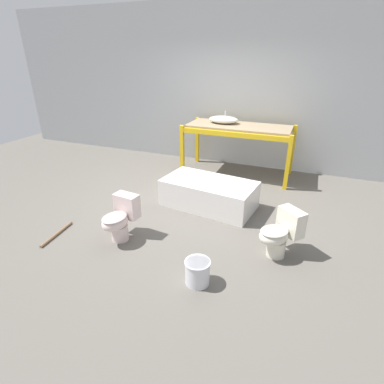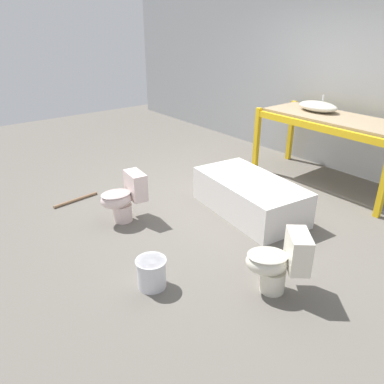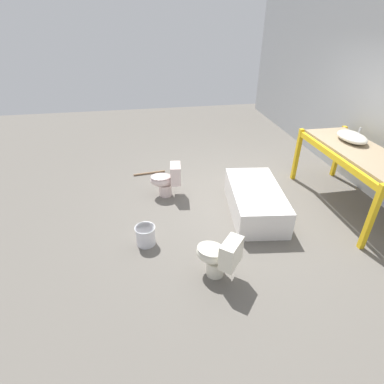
# 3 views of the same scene
# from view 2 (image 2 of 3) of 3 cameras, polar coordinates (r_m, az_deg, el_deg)

# --- Properties ---
(ground_plane) EXTENTS (12.00, 12.00, 0.00)m
(ground_plane) POSITION_cam_2_polar(r_m,az_deg,el_deg) (5.02, 5.85, -1.20)
(ground_plane) COLOR #666059
(warehouse_wall_rear) EXTENTS (10.80, 0.08, 3.20)m
(warehouse_wall_rear) POSITION_cam_2_polar(r_m,az_deg,el_deg) (6.25, 21.63, 17.73)
(warehouse_wall_rear) COLOR #9EA0A3
(warehouse_wall_rear) RESTS_ON ground_plane
(shelving_rack) EXTENTS (2.09, 0.91, 0.99)m
(shelving_rack) POSITION_cam_2_polar(r_m,az_deg,el_deg) (5.61, 20.75, 9.45)
(shelving_rack) COLOR yellow
(shelving_rack) RESTS_ON ground_plane
(sink_basin) EXTENTS (0.59, 0.37, 0.22)m
(sink_basin) POSITION_cam_2_polar(r_m,az_deg,el_deg) (5.79, 18.64, 12.26)
(sink_basin) COLOR silver
(sink_basin) RESTS_ON shelving_rack
(bathtub_main) EXTENTS (1.52, 0.93, 0.43)m
(bathtub_main) POSITION_cam_2_polar(r_m,az_deg,el_deg) (4.65, 8.76, -0.23)
(bathtub_main) COLOR white
(bathtub_main) RESTS_ON ground_plane
(toilet_near) EXTENTS (0.37, 0.55, 0.58)m
(toilet_near) POSITION_cam_2_polar(r_m,az_deg,el_deg) (4.45, -10.31, -0.74)
(toilet_near) COLOR silver
(toilet_near) RESTS_ON ground_plane
(toilet_far) EXTENTS (0.57, 0.60, 0.58)m
(toilet_far) POSITION_cam_2_polar(r_m,az_deg,el_deg) (3.34, 13.02, -10.29)
(toilet_far) COLOR silver
(toilet_far) RESTS_ON ground_plane
(bucket_white) EXTENTS (0.28, 0.28, 0.28)m
(bucket_white) POSITION_cam_2_polar(r_m,az_deg,el_deg) (3.42, -6.20, -12.08)
(bucket_white) COLOR silver
(bucket_white) RESTS_ON ground_plane
(loose_pipe) EXTENTS (0.11, 0.62, 0.04)m
(loose_pipe) POSITION_cam_2_polar(r_m,az_deg,el_deg) (5.19, -17.27, -1.14)
(loose_pipe) COLOR #8C6B4C
(loose_pipe) RESTS_ON ground_plane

